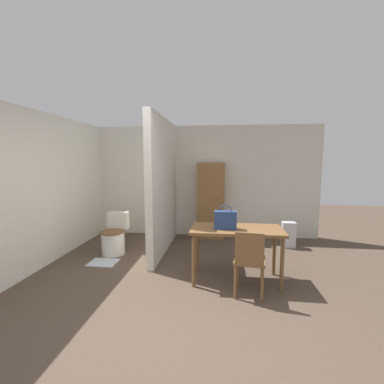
{
  "coord_description": "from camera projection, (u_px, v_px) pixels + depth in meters",
  "views": [
    {
      "loc": [
        0.59,
        -2.49,
        1.71
      ],
      "look_at": [
        0.16,
        1.36,
        1.25
      ],
      "focal_mm": 24.0,
      "sensor_mm": 36.0,
      "label": 1
    }
  ],
  "objects": [
    {
      "name": "ground_plane",
      "position": [
        163.0,
        323.0,
        2.73
      ],
      "size": [
        16.0,
        16.0,
        0.0
      ],
      "primitive_type": "plane",
      "color": "#4C3D30"
    },
    {
      "name": "wall_back",
      "position": [
        195.0,
        181.0,
        5.91
      ],
      "size": [
        5.5,
        0.12,
        2.5
      ],
      "color": "beige",
      "rests_on": "ground_plane"
    },
    {
      "name": "wall_left",
      "position": [
        54.0,
        188.0,
        4.47
      ],
      "size": [
        0.12,
        4.31,
        2.5
      ],
      "color": "beige",
      "rests_on": "ground_plane"
    },
    {
      "name": "partition_wall",
      "position": [
        163.0,
        186.0,
        4.88
      ],
      "size": [
        0.12,
        2.07,
        2.5
      ],
      "color": "beige",
      "rests_on": "ground_plane"
    },
    {
      "name": "dining_table",
      "position": [
        236.0,
        234.0,
        3.63
      ],
      "size": [
        1.28,
        0.62,
        0.77
      ],
      "color": "brown",
      "rests_on": "ground_plane"
    },
    {
      "name": "wooden_chair",
      "position": [
        249.0,
        260.0,
        3.21
      ],
      "size": [
        0.43,
        0.43,
        0.86
      ],
      "rotation": [
        0.0,
        0.0,
        -0.14
      ],
      "color": "brown",
      "rests_on": "ground_plane"
    },
    {
      "name": "toilet",
      "position": [
        114.0,
        237.0,
        4.79
      ],
      "size": [
        0.44,
        0.59,
        0.74
      ],
      "color": "silver",
      "rests_on": "ground_plane"
    },
    {
      "name": "handbag",
      "position": [
        225.0,
        220.0,
        3.56
      ],
      "size": [
        0.3,
        0.13,
        0.34
      ],
      "color": "navy",
      "rests_on": "dining_table"
    },
    {
      "name": "wooden_cabinet",
      "position": [
        211.0,
        201.0,
        5.67
      ],
      "size": [
        0.59,
        0.35,
        1.68
      ],
      "color": "brown",
      "rests_on": "ground_plane"
    },
    {
      "name": "bath_mat",
      "position": [
        103.0,
        262.0,
        4.34
      ],
      "size": [
        0.46,
        0.36,
        0.01
      ],
      "color": "#B2BCC6",
      "rests_on": "ground_plane"
    },
    {
      "name": "space_heater",
      "position": [
        288.0,
        235.0,
        5.12
      ],
      "size": [
        0.25,
        0.18,
        0.51
      ],
      "color": "#BCBCC1",
      "rests_on": "ground_plane"
    }
  ]
}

